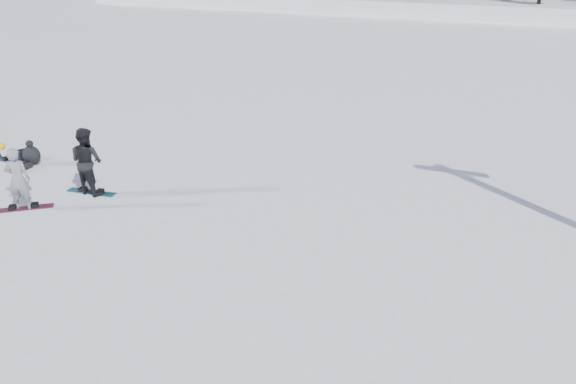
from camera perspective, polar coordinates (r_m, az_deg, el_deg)
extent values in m
plane|color=white|center=(15.96, -19.19, -1.85)|extent=(420.00, 420.00, 0.00)
cube|color=white|center=(66.27, 17.01, 16.07)|extent=(90.00, 14.00, 5.00)
ellipsoid|color=white|center=(198.24, 1.66, 17.70)|extent=(143.00, 110.00, 49.50)
imported|color=gray|center=(16.50, -25.74, 1.19)|extent=(0.76, 0.66, 1.74)
sphere|color=#F3B70C|center=(16.29, -27.08, 4.17)|extent=(0.18, 0.18, 0.18)
imported|color=black|center=(16.83, -19.76, 2.97)|extent=(0.97, 0.77, 1.95)
ellipsoid|color=black|center=(20.05, -24.60, 3.44)|extent=(0.62, 0.54, 0.62)
sphere|color=black|center=(19.93, -24.79, 4.47)|extent=(0.24, 0.24, 0.24)
cube|color=black|center=(19.76, -25.16, 2.29)|extent=(0.20, 0.55, 0.16)
cube|color=black|center=(19.98, -25.70, 2.41)|extent=(0.26, 0.56, 0.16)
cube|color=black|center=(20.75, -25.38, 3.41)|extent=(0.53, 0.44, 0.30)
cube|color=maroon|center=(16.81, -25.24, -1.51)|extent=(1.31, 1.20, 0.03)
cube|color=#166A7D|center=(17.17, -19.33, -0.02)|extent=(1.53, 0.52, 0.03)
cube|color=#1B4D99|center=(21.11, -27.08, 3.02)|extent=(1.52, 0.44, 0.03)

